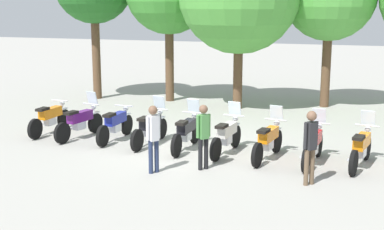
{
  "coord_description": "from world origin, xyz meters",
  "views": [
    {
      "loc": [
        4.69,
        -13.95,
        4.14
      ],
      "look_at": [
        0.0,
        0.5,
        0.9
      ],
      "focal_mm": 49.85,
      "sensor_mm": 36.0,
      "label": 1
    }
  ],
  "objects": [
    {
      "name": "motorcycle_7",
      "position": [
        3.56,
        -0.3,
        0.52
      ],
      "size": [
        0.64,
        2.19,
        1.37
      ],
      "rotation": [
        0.0,
        0.0,
        1.46
      ],
      "color": "black",
      "rests_on": "ground_plane"
    },
    {
      "name": "motorcycle_8",
      "position": [
        4.75,
        -0.19,
        0.52
      ],
      "size": [
        0.74,
        2.17,
        1.37
      ],
      "rotation": [
        0.0,
        0.0,
        1.37
      ],
      "color": "black",
      "rests_on": "ground_plane"
    },
    {
      "name": "ground_plane",
      "position": [
        0.0,
        0.0,
        0.0
      ],
      "size": [
        80.0,
        80.0,
        0.0
      ],
      "primitive_type": "plane",
      "color": "#9E9B93"
    },
    {
      "name": "person_1",
      "position": [
        0.99,
        -1.64,
        0.97
      ],
      "size": [
        0.33,
        0.35,
        1.66
      ],
      "rotation": [
        0.0,
        0.0,
        5.55
      ],
      "color": "black",
      "rests_on": "ground_plane"
    },
    {
      "name": "motorcycle_0",
      "position": [
        -4.75,
        0.45,
        0.5
      ],
      "size": [
        0.62,
        2.19,
        0.99
      ],
      "rotation": [
        0.0,
        0.0,
        1.53
      ],
      "color": "black",
      "rests_on": "ground_plane"
    },
    {
      "name": "person_2",
      "position": [
        3.64,
        -1.99,
        1.02
      ],
      "size": [
        0.33,
        0.35,
        1.74
      ],
      "rotation": [
        0.0,
        0.0,
        5.53
      ],
      "color": "brown",
      "rests_on": "ground_plane"
    },
    {
      "name": "motorcycle_6",
      "position": [
        2.38,
        -0.23,
        0.52
      ],
      "size": [
        0.71,
        2.18,
        1.37
      ],
      "rotation": [
        0.0,
        0.0,
        1.4
      ],
      "color": "black",
      "rests_on": "ground_plane"
    },
    {
      "name": "motorcycle_5",
      "position": [
        1.19,
        -0.05,
        0.52
      ],
      "size": [
        0.64,
        2.19,
        1.37
      ],
      "rotation": [
        0.0,
        0.0,
        1.46
      ],
      "color": "black",
      "rests_on": "ground_plane"
    },
    {
      "name": "person_0",
      "position": [
        -0.09,
        -2.28,
        0.99
      ],
      "size": [
        0.31,
        0.37,
        1.69
      ],
      "rotation": [
        0.0,
        0.0,
        5.66
      ],
      "color": "#232D4C",
      "rests_on": "ground_plane"
    },
    {
      "name": "motorcycle_1",
      "position": [
        -3.56,
        0.24,
        0.52
      ],
      "size": [
        0.73,
        2.17,
        1.37
      ],
      "rotation": [
        0.0,
        0.0,
        1.39
      ],
      "color": "black",
      "rests_on": "ground_plane"
    },
    {
      "name": "motorcycle_2",
      "position": [
        -2.38,
        0.3,
        0.5
      ],
      "size": [
        0.62,
        2.19,
        0.99
      ],
      "rotation": [
        0.0,
        0.0,
        1.54
      ],
      "color": "black",
      "rests_on": "ground_plane"
    },
    {
      "name": "motorcycle_3",
      "position": [
        -1.19,
        0.16,
        0.52
      ],
      "size": [
        0.62,
        2.19,
        1.37
      ],
      "rotation": [
        0.0,
        0.0,
        1.49
      ],
      "color": "black",
      "rests_on": "ground_plane"
    },
    {
      "name": "motorcycle_4",
      "position": [
        -0.0,
        -0.01,
        0.52
      ],
      "size": [
        0.62,
        2.19,
        1.37
      ],
      "rotation": [
        0.0,
        0.0,
        1.55
      ],
      "color": "black",
      "rests_on": "ground_plane"
    }
  ]
}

